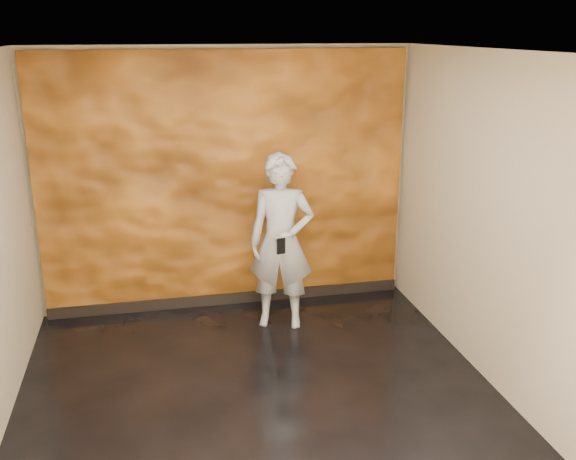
{
  "coord_description": "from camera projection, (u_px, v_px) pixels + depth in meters",
  "views": [
    {
      "loc": [
        -0.77,
        -4.69,
        2.96
      ],
      "look_at": [
        0.46,
        0.98,
        1.13
      ],
      "focal_mm": 40.0,
      "sensor_mm": 36.0,
      "label": 1
    }
  ],
  "objects": [
    {
      "name": "feature_wall",
      "position": [
        226.0,
        183.0,
        6.83
      ],
      "size": [
        3.9,
        0.06,
        2.75
      ],
      "primitive_type": "cube",
      "color": "orange",
      "rests_on": "ground"
    },
    {
      "name": "room",
      "position": [
        257.0,
        237.0,
        4.99
      ],
      "size": [
        4.02,
        4.02,
        2.81
      ],
      "color": "black",
      "rests_on": "ground"
    },
    {
      "name": "baseboard",
      "position": [
        230.0,
        298.0,
        7.19
      ],
      "size": [
        3.9,
        0.04,
        0.12
      ],
      "primitive_type": "cube",
      "color": "black",
      "rests_on": "ground"
    },
    {
      "name": "man",
      "position": [
        281.0,
        242.0,
        6.46
      ],
      "size": [
        0.75,
        0.59,
        1.8
      ],
      "primitive_type": "imported",
      "rotation": [
        0.0,
        0.0,
        -0.28
      ],
      "color": "#9CA3AB",
      "rests_on": "ground"
    },
    {
      "name": "phone",
      "position": [
        281.0,
        246.0,
        6.2
      ],
      "size": [
        0.09,
        0.04,
        0.16
      ],
      "primitive_type": "cube",
      "rotation": [
        0.0,
        0.0,
        0.22
      ],
      "color": "black",
      "rests_on": "man"
    }
  ]
}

